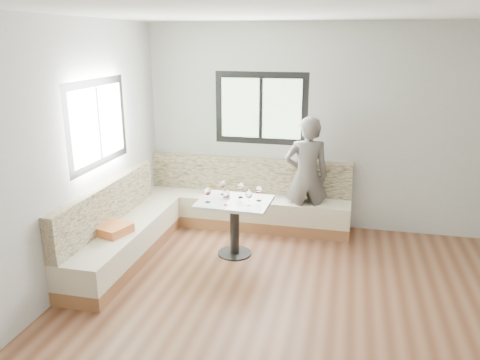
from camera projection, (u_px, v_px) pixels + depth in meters
name	position (u px, v px, depth m)	size (l,w,h in m)	color
room	(301.00, 177.00, 4.10)	(5.01, 5.01, 2.81)	brown
banquette	(197.00, 215.00, 6.19)	(2.90, 2.80, 0.95)	#9A633E
table	(235.00, 214.00, 5.68)	(0.88, 0.70, 0.70)	black
person	(306.00, 176.00, 6.25)	(0.59, 0.39, 1.62)	#5B5551
olive_ramekin	(227.00, 197.00, 5.71)	(0.09, 0.09, 0.04)	white
wine_glass_a	(208.00, 192.00, 5.54)	(0.08, 0.08, 0.19)	white
wine_glass_b	(226.00, 195.00, 5.45)	(0.08, 0.08, 0.19)	white
wine_glass_c	(249.00, 195.00, 5.44)	(0.08, 0.08, 0.19)	white
wine_glass_d	(241.00, 187.00, 5.71)	(0.08, 0.08, 0.19)	white
wine_glass_e	(259.00, 191.00, 5.59)	(0.08, 0.08, 0.19)	white
wine_glass_f	(222.00, 185.00, 5.82)	(0.08, 0.08, 0.19)	white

